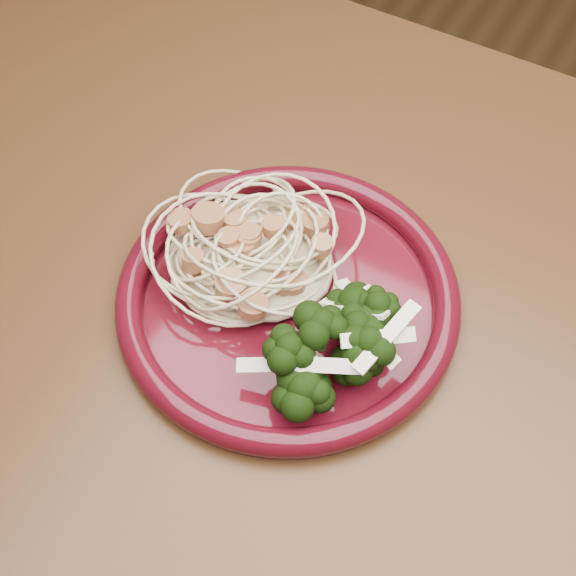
{
  "coord_description": "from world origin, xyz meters",
  "views": [
    {
      "loc": [
        0.04,
        -0.21,
        1.23
      ],
      "look_at": [
        -0.11,
        0.06,
        0.77
      ],
      "focal_mm": 50.0,
      "sensor_mm": 36.0,
      "label": 1
    }
  ],
  "objects": [
    {
      "name": "scallop_cluster",
      "position": [
        -0.15,
        0.08,
        0.8
      ],
      "size": [
        0.14,
        0.14,
        0.04
      ],
      "primitive_type": null,
      "rotation": [
        0.0,
        0.0,
        -0.37
      ],
      "color": "#AA7046",
      "rests_on": "spaghetti_pile"
    },
    {
      "name": "onion_garnish",
      "position": [
        -0.07,
        0.04,
        0.81
      ],
      "size": [
        0.08,
        0.1,
        0.05
      ],
      "primitive_type": null,
      "rotation": [
        0.0,
        0.0,
        -0.37
      ],
      "color": "silver",
      "rests_on": "broccoli_pile"
    },
    {
      "name": "spaghetti_pile",
      "position": [
        -0.15,
        0.08,
        0.77
      ],
      "size": [
        0.16,
        0.15,
        0.03
      ],
      "primitive_type": "ellipsoid",
      "rotation": [
        0.0,
        0.0,
        -0.37
      ],
      "color": "beige",
      "rests_on": "dinner_plate"
    },
    {
      "name": "dining_table",
      "position": [
        0.0,
        0.0,
        0.65
      ],
      "size": [
        1.2,
        0.8,
        0.75
      ],
      "color": "#472814",
      "rests_on": "ground"
    },
    {
      "name": "broccoli_pile",
      "position": [
        -0.07,
        0.04,
        0.78
      ],
      "size": [
        0.12,
        0.15,
        0.04
      ],
      "primitive_type": "ellipsoid",
      "rotation": [
        0.0,
        0.0,
        -0.37
      ],
      "color": "black",
      "rests_on": "dinner_plate"
    },
    {
      "name": "dinner_plate",
      "position": [
        -0.11,
        0.06,
        0.76
      ],
      "size": [
        0.32,
        0.32,
        0.02
      ],
      "rotation": [
        0.0,
        0.0,
        -0.37
      ],
      "color": "#450913",
      "rests_on": "dining_table"
    }
  ]
}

